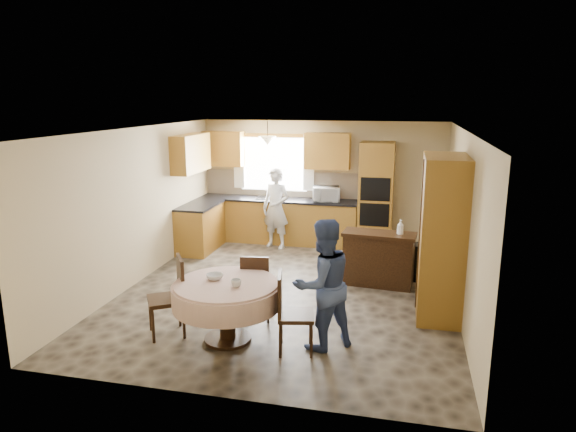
% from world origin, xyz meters
% --- Properties ---
extents(floor, '(5.00, 6.00, 0.01)m').
position_xyz_m(floor, '(0.00, 0.00, 0.00)').
color(floor, brown).
rests_on(floor, ground).
extents(ceiling, '(5.00, 6.00, 0.01)m').
position_xyz_m(ceiling, '(0.00, 0.00, 2.50)').
color(ceiling, white).
rests_on(ceiling, wall_back).
extents(wall_back, '(5.00, 0.02, 2.50)m').
position_xyz_m(wall_back, '(0.00, 3.00, 1.25)').
color(wall_back, tan).
rests_on(wall_back, floor).
extents(wall_front, '(5.00, 0.02, 2.50)m').
position_xyz_m(wall_front, '(0.00, -3.00, 1.25)').
color(wall_front, tan).
rests_on(wall_front, floor).
extents(wall_left, '(0.02, 6.00, 2.50)m').
position_xyz_m(wall_left, '(-2.50, 0.00, 1.25)').
color(wall_left, tan).
rests_on(wall_left, floor).
extents(wall_right, '(0.02, 6.00, 2.50)m').
position_xyz_m(wall_right, '(2.50, 0.00, 1.25)').
color(wall_right, tan).
rests_on(wall_right, floor).
extents(window, '(1.40, 0.03, 1.10)m').
position_xyz_m(window, '(-1.00, 2.98, 1.60)').
color(window, white).
rests_on(window, wall_back).
extents(curtain_left, '(0.22, 0.02, 1.15)m').
position_xyz_m(curtain_left, '(-1.75, 2.93, 1.65)').
color(curtain_left, white).
rests_on(curtain_left, wall_back).
extents(curtain_right, '(0.22, 0.02, 1.15)m').
position_xyz_m(curtain_right, '(-0.25, 2.93, 1.65)').
color(curtain_right, white).
rests_on(curtain_right, wall_back).
extents(base_cab_back, '(3.30, 0.60, 0.88)m').
position_xyz_m(base_cab_back, '(-0.85, 2.70, 0.44)').
color(base_cab_back, '#AD7C2E').
rests_on(base_cab_back, floor).
extents(counter_back, '(3.30, 0.64, 0.04)m').
position_xyz_m(counter_back, '(-0.85, 2.70, 0.90)').
color(counter_back, black).
rests_on(counter_back, base_cab_back).
extents(base_cab_left, '(0.60, 1.20, 0.88)m').
position_xyz_m(base_cab_left, '(-2.20, 1.80, 0.44)').
color(base_cab_left, '#AD7C2E').
rests_on(base_cab_left, floor).
extents(counter_left, '(0.64, 1.20, 0.04)m').
position_xyz_m(counter_left, '(-2.20, 1.80, 0.90)').
color(counter_left, black).
rests_on(counter_left, base_cab_left).
extents(backsplash, '(3.30, 0.02, 0.55)m').
position_xyz_m(backsplash, '(-0.85, 2.99, 1.18)').
color(backsplash, beige).
rests_on(backsplash, wall_back).
extents(wall_cab_left, '(0.85, 0.33, 0.72)m').
position_xyz_m(wall_cab_left, '(-2.05, 2.83, 1.91)').
color(wall_cab_left, '#BC8A2F').
rests_on(wall_cab_left, wall_back).
extents(wall_cab_right, '(0.90, 0.33, 0.72)m').
position_xyz_m(wall_cab_right, '(0.15, 2.83, 1.91)').
color(wall_cab_right, '#BC8A2F').
rests_on(wall_cab_right, wall_back).
extents(wall_cab_side, '(0.33, 1.20, 0.72)m').
position_xyz_m(wall_cab_side, '(-2.33, 1.80, 1.91)').
color(wall_cab_side, '#BC8A2F').
rests_on(wall_cab_side, wall_left).
extents(oven_tower, '(0.66, 0.62, 2.12)m').
position_xyz_m(oven_tower, '(1.15, 2.69, 1.06)').
color(oven_tower, '#AD7C2E').
rests_on(oven_tower, floor).
extents(oven_upper, '(0.56, 0.01, 0.45)m').
position_xyz_m(oven_upper, '(1.15, 2.38, 1.25)').
color(oven_upper, black).
rests_on(oven_upper, oven_tower).
extents(oven_lower, '(0.56, 0.01, 0.45)m').
position_xyz_m(oven_lower, '(1.15, 2.38, 0.75)').
color(oven_lower, black).
rests_on(oven_lower, oven_tower).
extents(pendant, '(0.36, 0.36, 0.18)m').
position_xyz_m(pendant, '(-1.00, 2.50, 2.12)').
color(pendant, beige).
rests_on(pendant, ceiling).
extents(sideboard, '(1.18, 0.58, 0.82)m').
position_xyz_m(sideboard, '(1.34, 0.60, 0.41)').
color(sideboard, '#351E0E').
rests_on(sideboard, floor).
extents(space_heater, '(0.47, 0.36, 0.61)m').
position_xyz_m(space_heater, '(1.93, 0.98, 0.30)').
color(space_heater, black).
rests_on(space_heater, floor).
extents(cupboard, '(0.58, 1.16, 2.21)m').
position_xyz_m(cupboard, '(2.22, -0.34, 1.11)').
color(cupboard, '#AD7C2E').
rests_on(cupboard, floor).
extents(dining_table, '(1.33, 1.33, 0.76)m').
position_xyz_m(dining_table, '(-0.37, -1.79, 0.59)').
color(dining_table, '#351E0E').
rests_on(dining_table, floor).
extents(chair_left, '(0.60, 0.60, 1.01)m').
position_xyz_m(chair_left, '(-1.11, -1.77, 0.56)').
color(chair_left, '#351E0E').
rests_on(chair_left, floor).
extents(chair_back, '(0.45, 0.45, 0.93)m').
position_xyz_m(chair_back, '(-0.19, -1.13, 0.51)').
color(chair_back, '#351E0E').
rests_on(chair_back, floor).
extents(chair_right, '(0.50, 0.50, 0.97)m').
position_xyz_m(chair_right, '(0.44, -1.88, 0.53)').
color(chair_right, '#351E0E').
rests_on(chair_right, floor).
extents(framed_picture, '(0.06, 0.56, 0.46)m').
position_xyz_m(framed_picture, '(2.47, 1.05, 1.62)').
color(framed_picture, gold).
rests_on(framed_picture, wall_right).
extents(microwave, '(0.59, 0.46, 0.29)m').
position_xyz_m(microwave, '(0.16, 2.65, 1.07)').
color(microwave, silver).
rests_on(microwave, counter_back).
extents(person_sink, '(0.67, 0.54, 1.61)m').
position_xyz_m(person_sink, '(-0.78, 2.30, 0.80)').
color(person_sink, silver).
rests_on(person_sink, floor).
extents(person_dining, '(0.98, 0.96, 1.59)m').
position_xyz_m(person_dining, '(0.80, -1.69, 0.80)').
color(person_dining, '#3A4C80').
rests_on(person_dining, floor).
extents(bowl_sideboard, '(0.22, 0.22, 0.05)m').
position_xyz_m(bowl_sideboard, '(1.08, 0.60, 0.84)').
color(bowl_sideboard, '#B2B2B2').
rests_on(bowl_sideboard, sideboard).
extents(bottle_sideboard, '(0.14, 0.14, 0.28)m').
position_xyz_m(bottle_sideboard, '(1.66, 0.60, 0.96)').
color(bottle_sideboard, silver).
rests_on(bottle_sideboard, sideboard).
extents(cup_table, '(0.14, 0.14, 0.10)m').
position_xyz_m(cup_table, '(-0.20, -1.90, 0.81)').
color(cup_table, '#B2B2B2').
rests_on(cup_table, dining_table).
extents(bowl_table, '(0.27, 0.27, 0.07)m').
position_xyz_m(bowl_table, '(-0.55, -1.71, 0.79)').
color(bowl_table, '#B2B2B2').
rests_on(bowl_table, dining_table).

